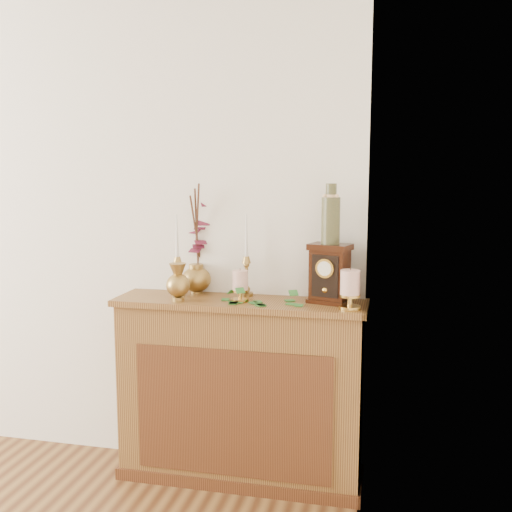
% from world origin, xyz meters
% --- Properties ---
extents(console_shelf, '(1.24, 0.34, 0.93)m').
position_xyz_m(console_shelf, '(1.40, 2.10, 0.44)').
color(console_shelf, olive).
rests_on(console_shelf, ground).
extents(candlestick_left, '(0.07, 0.07, 0.41)m').
position_xyz_m(candlestick_left, '(1.08, 2.11, 1.07)').
color(candlestick_left, '#A18140').
rests_on(candlestick_left, console_shelf).
extents(candlestick_center, '(0.07, 0.07, 0.41)m').
position_xyz_m(candlestick_center, '(1.41, 2.19, 1.07)').
color(candlestick_center, '#A18140').
rests_on(candlestick_center, console_shelf).
extents(bud_vase, '(0.12, 0.12, 0.19)m').
position_xyz_m(bud_vase, '(1.12, 2.00, 1.02)').
color(bud_vase, '#A18140').
rests_on(bud_vase, console_shelf).
extents(ginger_jar, '(0.23, 0.25, 0.57)m').
position_xyz_m(ginger_jar, '(1.15, 2.25, 1.18)').
color(ginger_jar, '#A18140').
rests_on(ginger_jar, console_shelf).
extents(pillar_candle_left, '(0.08, 0.08, 0.16)m').
position_xyz_m(pillar_candle_left, '(1.41, 2.06, 1.02)').
color(pillar_candle_left, '#BC9342').
rests_on(pillar_candle_left, console_shelf).
extents(pillar_candle_right, '(0.10, 0.10, 0.19)m').
position_xyz_m(pillar_candle_right, '(1.94, 2.01, 1.03)').
color(pillar_candle_right, '#BC9342').
rests_on(pillar_candle_right, console_shelf).
extents(ivy_garland, '(0.38, 0.20, 0.08)m').
position_xyz_m(ivy_garland, '(1.59, 2.04, 0.94)').
color(ivy_garland, '#2C6F2A').
rests_on(ivy_garland, console_shelf).
extents(mantel_clock, '(0.22, 0.18, 0.28)m').
position_xyz_m(mantel_clock, '(1.83, 2.13, 1.07)').
color(mantel_clock, '#32150A').
rests_on(mantel_clock, console_shelf).
extents(ceramic_vase, '(0.09, 0.09, 0.28)m').
position_xyz_m(ceramic_vase, '(1.83, 2.13, 1.34)').
color(ceramic_vase, '#183124').
rests_on(ceramic_vase, mantel_clock).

